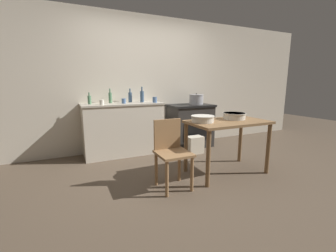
{
  "coord_description": "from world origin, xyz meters",
  "views": [
    {
      "loc": [
        -1.5,
        -2.67,
        1.29
      ],
      "look_at": [
        0.0,
        0.54,
        0.61
      ],
      "focal_mm": 24.0,
      "sensor_mm": 36.0,
      "label": 1
    }
  ],
  "objects_px": {
    "mixing_bowl_large": "(203,119)",
    "bottle_far_left": "(130,97)",
    "mixing_bowl_small": "(234,116)",
    "bottle_left": "(142,96)",
    "work_table": "(228,129)",
    "bottle_center_left": "(89,100)",
    "cup_mid_right": "(102,102)",
    "chair": "(171,151)",
    "stock_pot": "(196,99)",
    "bottle_mid_left": "(110,97)",
    "stove": "(190,125)",
    "cup_center_right": "(124,101)",
    "flour_sack": "(195,145)",
    "cup_center": "(155,100)"
  },
  "relations": [
    {
      "from": "bottle_far_left",
      "to": "cup_center",
      "type": "relative_size",
      "value": 2.44
    },
    {
      "from": "mixing_bowl_small",
      "to": "bottle_left",
      "type": "relative_size",
      "value": 1.18
    },
    {
      "from": "mixing_bowl_small",
      "to": "bottle_left",
      "type": "bearing_deg",
      "value": 122.84
    },
    {
      "from": "stock_pot",
      "to": "bottle_center_left",
      "type": "height_order",
      "value": "bottle_center_left"
    },
    {
      "from": "flour_sack",
      "to": "mixing_bowl_large",
      "type": "xyz_separation_m",
      "value": [
        -0.45,
        -0.91,
        0.66
      ]
    },
    {
      "from": "flour_sack",
      "to": "stock_pot",
      "type": "bearing_deg",
      "value": 57.19
    },
    {
      "from": "bottle_far_left",
      "to": "flour_sack",
      "type": "bearing_deg",
      "value": -32.9
    },
    {
      "from": "mixing_bowl_small",
      "to": "bottle_far_left",
      "type": "relative_size",
      "value": 1.34
    },
    {
      "from": "mixing_bowl_small",
      "to": "bottle_far_left",
      "type": "height_order",
      "value": "bottle_far_left"
    },
    {
      "from": "bottle_center_left",
      "to": "cup_center",
      "type": "height_order",
      "value": "bottle_center_left"
    },
    {
      "from": "work_table",
      "to": "stock_pot",
      "type": "bearing_deg",
      "value": 75.16
    },
    {
      "from": "work_table",
      "to": "bottle_center_left",
      "type": "bearing_deg",
      "value": 137.57
    },
    {
      "from": "stove",
      "to": "bottle_far_left",
      "type": "bearing_deg",
      "value": 171.44
    },
    {
      "from": "mixing_bowl_large",
      "to": "bottle_far_left",
      "type": "distance_m",
      "value": 1.68
    },
    {
      "from": "flour_sack",
      "to": "bottle_left",
      "type": "bearing_deg",
      "value": 145.87
    },
    {
      "from": "work_table",
      "to": "bottle_left",
      "type": "bearing_deg",
      "value": 116.12
    },
    {
      "from": "chair",
      "to": "bottle_center_left",
      "type": "bearing_deg",
      "value": 115.73
    },
    {
      "from": "stove",
      "to": "mixing_bowl_small",
      "type": "xyz_separation_m",
      "value": [
        -0.06,
        -1.37,
        0.39
      ]
    },
    {
      "from": "bottle_center_left",
      "to": "cup_center_right",
      "type": "relative_size",
      "value": 2.27
    },
    {
      "from": "bottle_center_left",
      "to": "bottle_far_left",
      "type": "bearing_deg",
      "value": 7.59
    },
    {
      "from": "work_table",
      "to": "cup_center",
      "type": "bearing_deg",
      "value": 112.64
    },
    {
      "from": "bottle_center_left",
      "to": "mixing_bowl_small",
      "type": "bearing_deg",
      "value": -37.92
    },
    {
      "from": "work_table",
      "to": "cup_center",
      "type": "distance_m",
      "value": 1.51
    },
    {
      "from": "stove",
      "to": "mixing_bowl_large",
      "type": "xyz_separation_m",
      "value": [
        -0.62,
        -1.39,
        0.38
      ]
    },
    {
      "from": "bottle_mid_left",
      "to": "bottle_left",
      "type": "bearing_deg",
      "value": -8.99
    },
    {
      "from": "stock_pot",
      "to": "bottle_left",
      "type": "bearing_deg",
      "value": 176.57
    },
    {
      "from": "cup_mid_right",
      "to": "bottle_left",
      "type": "bearing_deg",
      "value": 13.69
    },
    {
      "from": "bottle_center_left",
      "to": "bottle_left",
      "type": "bearing_deg",
      "value": -0.28
    },
    {
      "from": "flour_sack",
      "to": "chair",
      "type": "bearing_deg",
      "value": -133.55
    },
    {
      "from": "flour_sack",
      "to": "cup_center",
      "type": "distance_m",
      "value": 1.12
    },
    {
      "from": "stock_pot",
      "to": "bottle_left",
      "type": "distance_m",
      "value": 1.15
    },
    {
      "from": "bottle_mid_left",
      "to": "cup_center_right",
      "type": "xyz_separation_m",
      "value": [
        0.19,
        -0.2,
        -0.05
      ]
    },
    {
      "from": "stove",
      "to": "bottle_mid_left",
      "type": "relative_size",
      "value": 3.42
    },
    {
      "from": "work_table",
      "to": "bottle_far_left",
      "type": "bearing_deg",
      "value": 120.12
    },
    {
      "from": "chair",
      "to": "flour_sack",
      "type": "relative_size",
      "value": 2.66
    },
    {
      "from": "bottle_mid_left",
      "to": "stock_pot",
      "type": "bearing_deg",
      "value": -5.29
    },
    {
      "from": "stove",
      "to": "bottle_center_left",
      "type": "relative_size",
      "value": 4.41
    },
    {
      "from": "chair",
      "to": "cup_center",
      "type": "xyz_separation_m",
      "value": [
        0.35,
        1.43,
        0.52
      ]
    },
    {
      "from": "chair",
      "to": "stock_pot",
      "type": "height_order",
      "value": "stock_pot"
    },
    {
      "from": "mixing_bowl_large",
      "to": "bottle_left",
      "type": "xyz_separation_m",
      "value": [
        -0.37,
        1.47,
        0.23
      ]
    },
    {
      "from": "stove",
      "to": "cup_mid_right",
      "type": "height_order",
      "value": "cup_mid_right"
    },
    {
      "from": "cup_center",
      "to": "stock_pot",
      "type": "bearing_deg",
      "value": 6.23
    },
    {
      "from": "stock_pot",
      "to": "flour_sack",
      "type": "bearing_deg",
      "value": -122.81
    },
    {
      "from": "work_table",
      "to": "stock_pot",
      "type": "height_order",
      "value": "stock_pot"
    },
    {
      "from": "work_table",
      "to": "bottle_center_left",
      "type": "height_order",
      "value": "bottle_center_left"
    },
    {
      "from": "cup_center",
      "to": "cup_mid_right",
      "type": "relative_size",
      "value": 1.26
    },
    {
      "from": "chair",
      "to": "flour_sack",
      "type": "height_order",
      "value": "chair"
    },
    {
      "from": "chair",
      "to": "cup_center_right",
      "type": "height_order",
      "value": "cup_center_right"
    },
    {
      "from": "chair",
      "to": "cup_mid_right",
      "type": "distance_m",
      "value": 1.62
    },
    {
      "from": "bottle_mid_left",
      "to": "stove",
      "type": "bearing_deg",
      "value": -6.09
    }
  ]
}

